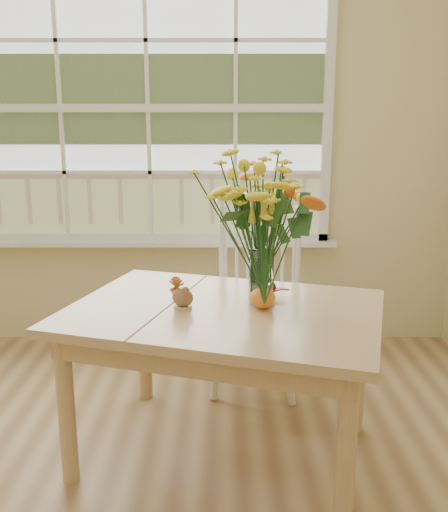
{
  "coord_description": "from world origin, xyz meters",
  "views": [
    {
      "loc": [
        0.48,
        -1.3,
        1.44
      ],
      "look_at": [
        0.48,
        0.89,
        0.91
      ],
      "focal_mm": 38.0,
      "sensor_mm": 36.0,
      "label": 1
    }
  ],
  "objects": [
    {
      "name": "window",
      "position": [
        0.0,
        2.21,
        1.53
      ],
      "size": [
        2.42,
        0.12,
        1.74
      ],
      "color": "silver",
      "rests_on": "wall_back"
    },
    {
      "name": "flower_vase",
      "position": [
        0.64,
        0.94,
        1.05
      ],
      "size": [
        0.5,
        0.5,
        0.59
      ],
      "color": "white",
      "rests_on": "dining_table"
    },
    {
      "name": "pumpkin",
      "position": [
        0.64,
        0.86,
        0.73
      ],
      "size": [
        0.11,
        0.11,
        0.09
      ],
      "primitive_type": "ellipsoid",
      "color": "orange",
      "rests_on": "dining_table"
    },
    {
      "name": "wall_back",
      "position": [
        0.0,
        2.25,
        1.35
      ],
      "size": [
        4.0,
        0.02,
        2.7
      ],
      "primitive_type": "cube",
      "color": "beige",
      "rests_on": "floor"
    },
    {
      "name": "dark_gourd",
      "position": [
        0.68,
        1.05,
        0.72
      ],
      "size": [
        0.13,
        0.07,
        0.07
      ],
      "color": "#38160F",
      "rests_on": "dining_table"
    },
    {
      "name": "dining_table",
      "position": [
        0.48,
        0.87,
        0.6
      ],
      "size": [
        1.5,
        1.25,
        0.69
      ],
      "rotation": [
        0.0,
        0.0,
        -0.29
      ],
      "color": "tan",
      "rests_on": "floor"
    },
    {
      "name": "windsor_chair",
      "position": [
        0.67,
        1.61,
        0.58
      ],
      "size": [
        0.55,
        0.53,
        1.05
      ],
      "rotation": [
        0.0,
        0.0,
        -0.14
      ],
      "color": "white",
      "rests_on": "floor"
    },
    {
      "name": "turkey_figurine",
      "position": [
        0.3,
        0.86,
        0.74
      ],
      "size": [
        0.12,
        0.11,
        0.12
      ],
      "rotation": [
        0.0,
        0.0,
        -0.53
      ],
      "color": "#CCB78C",
      "rests_on": "dining_table"
    }
  ]
}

